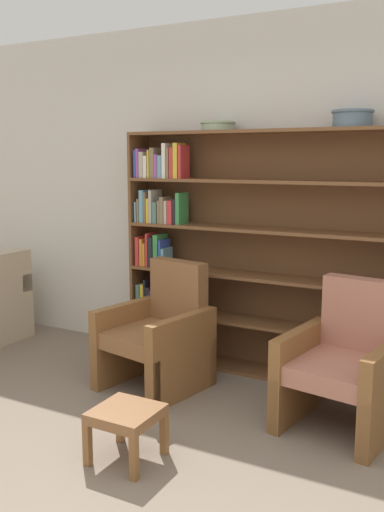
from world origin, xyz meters
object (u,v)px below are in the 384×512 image
Objects in this scene: bowl_olive at (218,125)px; armchair_leather at (159,334)px; bookshelf at (249,253)px; footstool at (126,418)px; bowl_sage at (352,118)px; armchair_cushioned at (344,366)px.

bowl_olive reaches higher than armchair_leather.
bookshelf is 1.77m from footstool.
bowl_olive is (-0.26, -0.02, 0.98)m from bookshelf.
bowl_sage reaches higher than footstool.
bookshelf is at bearing -114.11° from armchair_leather.
bowl_olive is 1.66m from armchair_leather.
armchair_leather is 1.09m from footstool.
bowl_sage is at bearing -66.06° from armchair_cushioned.
bookshelf reaches higher than footstool.
bowl_sage is (1.02, -0.00, 0.02)m from bowl_olive.
footstool is (-0.04, -1.62, -0.70)m from bookshelf.
bowl_sage reaches higher than bowl_olive.
bowl_sage is at bearing -1.54° from bookshelf.
armchair_leather is at bearing 9.06° from armchair_cushioned.
bookshelf is at bearing 178.46° from bowl_sage.
bowl_sage is (0.76, -0.02, 1.00)m from bookshelf.
armchair_leather is (-0.18, -0.60, -1.53)m from bowl_olive.
bookshelf is 1.24m from armchair_cushioned.
bowl_sage is 2.47m from footstool.
armchair_cushioned reaches higher than footstool.
armchair_leather is 1.36m from armchair_cushioned.
footstool is at bearing -91.53° from bookshelf.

